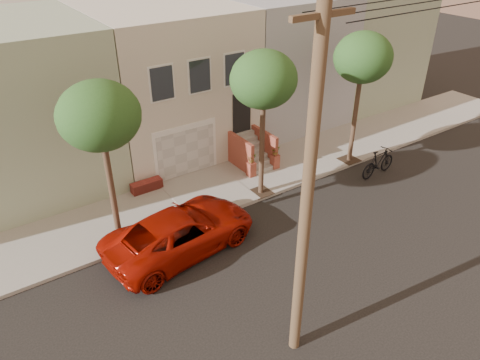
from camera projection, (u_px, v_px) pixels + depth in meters
ground at (301, 250)px, 16.97m from camera, size 90.00×90.00×0.00m
sidewalk at (224, 186)px, 20.75m from camera, size 40.00×3.70×0.15m
house_row at (162, 77)px, 23.10m from camera, size 33.10×11.70×7.00m
tree_left at (99, 117)px, 14.43m from camera, size 2.70×2.57×6.30m
tree_mid at (264, 80)px, 17.56m from camera, size 2.70×2.57×6.30m
tree_right at (363, 58)px, 20.21m from camera, size 2.70×2.57×6.30m
pickup_truck at (181, 231)px, 16.60m from camera, size 6.07×3.39×1.60m
motorcycle at (378, 162)px, 21.45m from camera, size 2.27×0.77×1.35m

